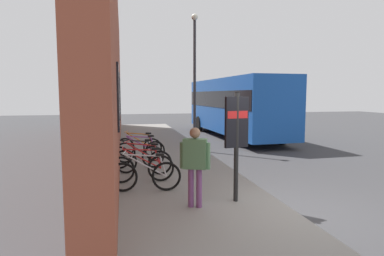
% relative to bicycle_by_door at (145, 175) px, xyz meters
% --- Properties ---
extents(ground, '(60.00, 60.00, 0.00)m').
position_rel_bicycle_by_door_xyz_m(ground, '(4.22, -3.88, -0.51)').
color(ground, '#38383A').
extents(sidewalk_pavement, '(24.00, 3.50, 0.12)m').
position_rel_bicycle_by_door_xyz_m(sidewalk_pavement, '(6.22, -1.13, -0.45)').
color(sidewalk_pavement, gray).
rests_on(sidewalk_pavement, ground).
extents(station_facade, '(22.00, 0.65, 7.29)m').
position_rel_bicycle_by_door_xyz_m(station_facade, '(7.21, 0.92, 3.13)').
color(station_facade, brown).
rests_on(station_facade, ground).
extents(bicycle_by_door, '(0.48, 1.76, 0.97)m').
position_rel_bicycle_by_door_xyz_m(bicycle_by_door, '(0.00, 0.00, 0.00)').
color(bicycle_by_door, black).
rests_on(bicycle_by_door, sidewalk_pavement).
extents(bicycle_nearest_sign, '(0.48, 1.77, 0.97)m').
position_rel_bicycle_by_door_xyz_m(bicycle_nearest_sign, '(0.85, 0.03, 0.00)').
color(bicycle_nearest_sign, black).
rests_on(bicycle_nearest_sign, sidewalk_pavement).
extents(bicycle_end_of_row, '(0.70, 1.69, 0.97)m').
position_rel_bicycle_by_door_xyz_m(bicycle_end_of_row, '(1.76, -0.06, 0.00)').
color(bicycle_end_of_row, black).
rests_on(bicycle_end_of_row, sidewalk_pavement).
extents(bicycle_far_end, '(0.48, 1.77, 0.97)m').
position_rel_bicycle_by_door_xyz_m(bicycle_far_end, '(2.58, 0.09, 0.00)').
color(bicycle_far_end, black).
rests_on(bicycle_far_end, sidewalk_pavement).
extents(bicycle_beside_lamp, '(0.48, 1.77, 0.97)m').
position_rel_bicycle_by_door_xyz_m(bicycle_beside_lamp, '(3.54, -0.08, 0.00)').
color(bicycle_beside_lamp, black).
rests_on(bicycle_beside_lamp, sidewalk_pavement).
extents(bicycle_leaning_wall, '(0.65, 1.71, 0.97)m').
position_rel_bicycle_by_door_xyz_m(bicycle_leaning_wall, '(4.49, -0.08, 0.00)').
color(bicycle_leaning_wall, black).
rests_on(bicycle_leaning_wall, sidewalk_pavement).
extents(transit_info_sign, '(0.19, 0.56, 2.40)m').
position_rel_bicycle_by_door_xyz_m(transit_info_sign, '(-1.15, -1.91, 1.21)').
color(transit_info_sign, black).
rests_on(transit_info_sign, sidewalk_pavement).
extents(city_bus, '(10.59, 2.93, 3.35)m').
position_rel_bicycle_by_door_xyz_m(city_bus, '(10.26, -5.88, 1.41)').
color(city_bus, '#1951B2').
rests_on(city_bus, ground).
extents(pedestrian_near_bus, '(0.40, 0.60, 1.67)m').
position_rel_bicycle_by_door_xyz_m(pedestrian_near_bus, '(-1.35, -0.94, 0.63)').
color(pedestrian_near_bus, '#723F72').
rests_on(pedestrian_near_bus, sidewalk_pavement).
extents(street_lamp, '(0.28, 0.28, 5.76)m').
position_rel_bicycle_by_door_xyz_m(street_lamp, '(6.08, -2.58, 2.98)').
color(street_lamp, '#333338').
rests_on(street_lamp, sidewalk_pavement).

